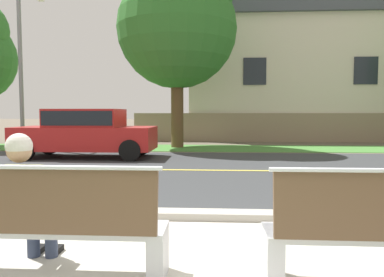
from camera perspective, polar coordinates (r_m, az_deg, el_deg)
name	(u,v)px	position (r m, az deg, el deg)	size (l,w,h in m)	color
ground_plane	(215,162)	(10.59, 3.53, -3.72)	(140.00, 140.00, 0.00)	#665B4C
curb_edge	(215,215)	(5.03, 3.53, -11.81)	(44.00, 0.30, 0.11)	#ADA89E
street_asphalt	(215,170)	(9.10, 3.53, -4.97)	(52.00, 8.00, 0.01)	#383A3D
road_centre_line	(215,170)	(9.10, 3.53, -4.94)	(48.00, 0.14, 0.01)	#E0CC4C
far_verge_grass	(215,148)	(14.71, 3.53, -1.50)	(48.00, 2.80, 0.02)	#478438
bench_left	(49,226)	(3.43, -21.36, -12.58)	(1.99, 0.48, 1.01)	silver
seated_person_olive	(26,197)	(3.65, -24.32, -8.22)	(0.52, 0.68, 1.25)	#333D56
car_red_near	(86,131)	(12.11, -16.12, 1.17)	(4.30, 1.86, 1.54)	red
streetlamp	(23,52)	(16.55, -24.76, 12.10)	(0.24, 2.10, 6.70)	gray
shade_tree_left	(181,19)	(15.37, -1.78, 18.05)	(4.80, 4.80, 7.92)	brown
garden_wall	(266,127)	(18.30, 11.46, 1.69)	(13.00, 0.36, 1.40)	gray
house_across_street	(295,77)	(21.89, 15.70, 9.21)	(12.57, 6.91, 6.82)	beige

